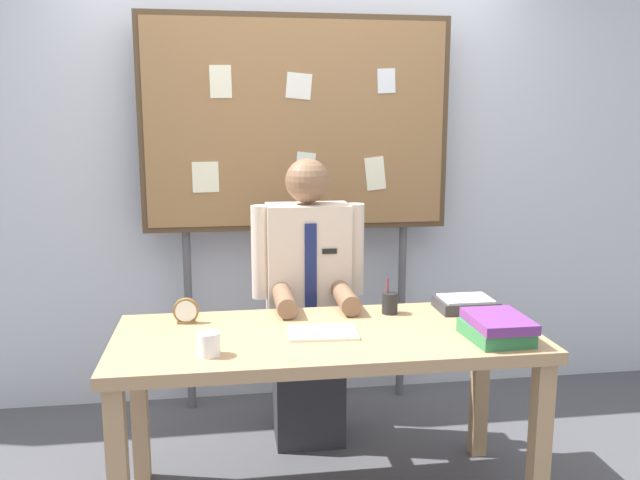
% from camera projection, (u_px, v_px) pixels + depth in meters
% --- Properties ---
extents(back_wall, '(6.40, 0.08, 2.70)m').
position_uv_depth(back_wall, '(293.00, 166.00, 3.74)').
color(back_wall, silver).
rests_on(back_wall, ground_plane).
extents(desk, '(1.71, 0.73, 0.76)m').
position_uv_depth(desk, '(326.00, 354.00, 2.69)').
color(desk, tan).
rests_on(desk, ground_plane).
extents(person, '(0.55, 0.56, 1.43)m').
position_uv_depth(person, '(308.00, 313.00, 3.25)').
color(person, '#2D2D33').
rests_on(person, ground_plane).
extents(bulletin_board, '(1.66, 0.09, 2.15)m').
position_uv_depth(bulletin_board, '(297.00, 129.00, 3.50)').
color(bulletin_board, '#4C3823').
rests_on(bulletin_board, ground_plane).
extents(book_stack, '(0.23, 0.29, 0.10)m').
position_uv_depth(book_stack, '(497.00, 328.00, 2.57)').
color(book_stack, '#337F47').
rests_on(book_stack, desk).
extents(open_notebook, '(0.29, 0.21, 0.01)m').
position_uv_depth(open_notebook, '(323.00, 333.00, 2.64)').
color(open_notebook, '#F4EFCC').
rests_on(open_notebook, desk).
extents(desk_clock, '(0.11, 0.04, 0.11)m').
position_uv_depth(desk_clock, '(186.00, 312.00, 2.78)').
color(desk_clock, olive).
rests_on(desk_clock, desk).
extents(coffee_mug, '(0.08, 0.08, 0.09)m').
position_uv_depth(coffee_mug, '(209.00, 344.00, 2.40)').
color(coffee_mug, white).
rests_on(coffee_mug, desk).
extents(pen_holder, '(0.07, 0.07, 0.16)m').
position_uv_depth(pen_holder, '(390.00, 303.00, 2.92)').
color(pen_holder, '#262626').
rests_on(pen_holder, desk).
extents(paper_tray, '(0.26, 0.20, 0.06)m').
position_uv_depth(paper_tray, '(465.00, 304.00, 2.98)').
color(paper_tray, '#333338').
rests_on(paper_tray, desk).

